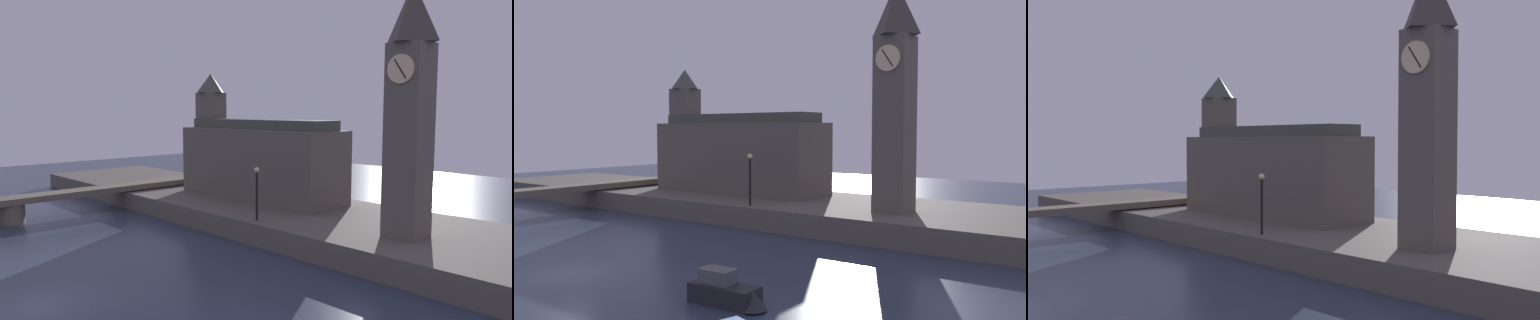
% 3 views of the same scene
% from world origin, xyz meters
% --- Properties ---
extents(far_embankment, '(70.00, 12.00, 1.50)m').
position_xyz_m(far_embankment, '(0.00, 20.00, 0.75)').
color(far_embankment, '#5B544C').
rests_on(far_embankment, ground).
extents(clock_tower, '(2.35, 2.39, 14.68)m').
position_xyz_m(clock_tower, '(8.18, 18.26, 9.11)').
color(clock_tower, '#5B544C').
rests_on(clock_tower, far_embankment).
extents(parliament_hall, '(15.34, 5.01, 10.81)m').
position_xyz_m(parliament_hall, '(-7.69, 21.10, 4.88)').
color(parliament_hall, '#5B544C').
rests_on(parliament_hall, far_embankment).
extents(streetlamp, '(0.36, 0.36, 3.63)m').
position_xyz_m(streetlamp, '(-1.02, 14.91, 3.78)').
color(streetlamp, black).
rests_on(streetlamp, far_embankment).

